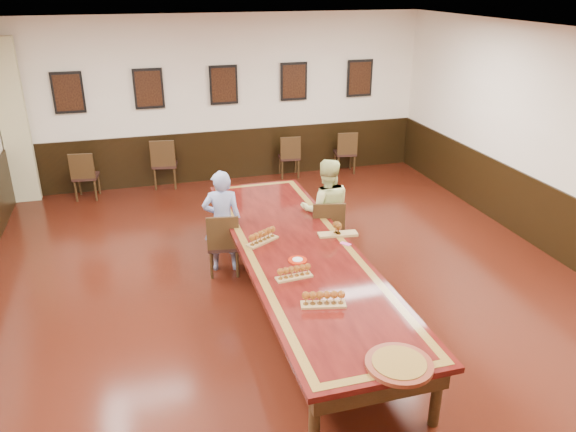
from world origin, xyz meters
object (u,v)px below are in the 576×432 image
object	(u,v)px
chair_woman	(326,230)
conference_table	(299,261)
spare_chair_a	(86,175)
spare_chair_d	(345,151)
person_woman	(326,210)
spare_chair_c	(289,156)
chair_man	(223,242)
person_man	(222,221)
carved_platter	(399,364)
spare_chair_b	(165,162)

from	to	relation	value
chair_woman	conference_table	distance (m)	1.28
spare_chair_a	conference_table	size ratio (longest dim) A/B	0.18
spare_chair_d	person_woman	size ratio (longest dim) A/B	0.59
chair_woman	spare_chair_c	size ratio (longest dim) A/B	1.10
chair_woman	spare_chair_d	world-z (taller)	chair_woman
chair_woman	spare_chair_a	xyz separation A→B (m)	(-3.41, 3.58, -0.02)
chair_man	conference_table	size ratio (longest dim) A/B	0.18
chair_woman	person_man	xyz separation A→B (m)	(-1.46, 0.15, 0.25)
chair_man	person_man	distance (m)	0.29
person_man	person_woman	xyz separation A→B (m)	(1.48, -0.05, 0.02)
spare_chair_c	conference_table	world-z (taller)	spare_chair_c
carved_platter	chair_man	bearing A→B (deg)	105.03
spare_chair_b	person_man	world-z (taller)	person_man
chair_woman	spare_chair_a	distance (m)	4.94
spare_chair_c	conference_table	bearing A→B (deg)	81.49
chair_man	chair_woman	distance (m)	1.48
chair_woman	spare_chair_d	distance (m)	4.07
spare_chair_d	conference_table	distance (m)	5.33
spare_chair_a	spare_chair_d	distance (m)	5.15
person_woman	spare_chair_d	bearing A→B (deg)	-103.92
spare_chair_a	spare_chair_b	bearing A→B (deg)	-162.56
conference_table	carved_platter	xyz separation A→B (m)	(0.17, -2.33, 0.16)
spare_chair_b	person_woman	xyz separation A→B (m)	(1.98, -3.71, 0.26)
spare_chair_a	person_woman	xyz separation A→B (m)	(3.43, -3.48, 0.29)
chair_man	spare_chair_d	xyz separation A→B (m)	(3.21, 3.63, -0.01)
chair_man	spare_chair_c	bearing A→B (deg)	-109.55
spare_chair_d	carved_platter	xyz separation A→B (m)	(-2.29, -7.05, 0.33)
conference_table	carved_platter	size ratio (longest dim) A/B	7.60
spare_chair_d	person_woman	xyz separation A→B (m)	(-1.71, -3.58, 0.31)
spare_chair_c	person_man	world-z (taller)	person_man
spare_chair_d	person_woman	world-z (taller)	person_woman
spare_chair_a	conference_table	bearing A→B (deg)	128.61
spare_chair_c	person_woman	distance (m)	3.70
chair_man	person_man	xyz separation A→B (m)	(0.02, 0.10, 0.27)
chair_man	spare_chair_a	size ratio (longest dim) A/B	1.00
spare_chair_a	spare_chair_c	distance (m)	3.95
spare_chair_a	person_man	world-z (taller)	person_man
chair_man	spare_chair_d	bearing A→B (deg)	-122.51
chair_man	spare_chair_b	bearing A→B (deg)	-73.72
person_woman	conference_table	world-z (taller)	person_woman
spare_chair_a	spare_chair_b	size ratio (longest dim) A/B	0.93
chair_woman	person_man	bearing A→B (deg)	5.92
person_woman	chair_man	bearing A→B (deg)	13.50
chair_man	carved_platter	xyz separation A→B (m)	(0.92, -3.42, 0.32)
spare_chair_b	person_man	xyz separation A→B (m)	(0.50, -3.66, 0.24)
chair_woman	carved_platter	bearing A→B (deg)	92.20
chair_man	spare_chair_b	world-z (taller)	spare_chair_b
spare_chair_b	carved_platter	world-z (taller)	spare_chair_b
spare_chair_a	spare_chair_b	distance (m)	1.47
conference_table	person_woman	bearing A→B (deg)	56.81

